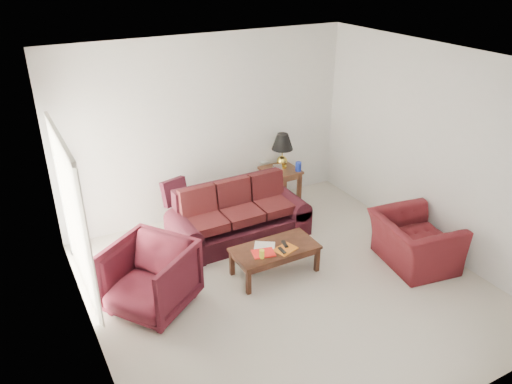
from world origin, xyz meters
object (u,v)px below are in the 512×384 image
sofa (239,214)px  armchair_right (414,241)px  end_table (280,186)px  coffee_table (275,260)px  armchair_left (150,278)px  floor_lamp (71,205)px

sofa → armchair_right: 2.62m
end_table → coffee_table: 2.18m
armchair_right → coffee_table: 2.02m
armchair_right → armchair_left: bearing=86.4°
end_table → armchair_right: armchair_right is taller
end_table → floor_lamp: 3.54m
sofa → end_table: bearing=28.5°
end_table → coffee_table: end_table is taller
sofa → armchair_left: bearing=-155.4°
sofa → armchair_right: size_ratio=1.91×
sofa → armchair_right: sofa is taller
floor_lamp → armchair_left: size_ratio=1.61×
end_table → armchair_left: 3.41m
floor_lamp → coffee_table: (2.33, -1.87, -0.59)m
sofa → armchair_left: armchair_left is taller
armchair_left → armchair_right: 3.73m
floor_lamp → armchair_left: floor_lamp is taller
end_table → floor_lamp: (-3.51, 0.05, 0.47)m
floor_lamp → armchair_left: 1.89m
armchair_right → sofa: bearing=56.2°
sofa → coffee_table: 1.08m
sofa → floor_lamp: (-2.30, 0.82, 0.36)m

